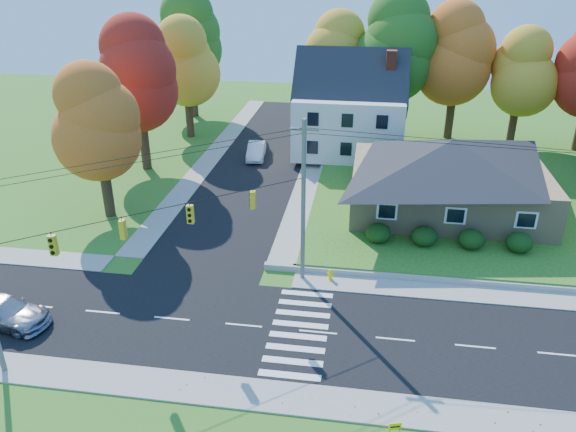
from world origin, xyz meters
name	(u,v)px	position (x,y,z in m)	size (l,w,h in m)	color
ground	(318,332)	(0.00, 0.00, 0.00)	(120.00, 120.00, 0.00)	#3D7923
road_main	(318,332)	(0.00, 0.00, 0.01)	(90.00, 8.00, 0.02)	black
road_cross	(263,159)	(-8.00, 26.00, 0.01)	(8.00, 44.00, 0.02)	black
sidewalk_north	(326,281)	(0.00, 5.00, 0.04)	(90.00, 2.00, 0.08)	#9C9A90
sidewalk_south	(307,400)	(0.00, -5.00, 0.04)	(90.00, 2.00, 0.08)	#9C9A90
lawn	(500,189)	(13.00, 21.00, 0.25)	(30.00, 30.00, 0.50)	#3D7923
ranch_house	(449,174)	(8.00, 16.00, 3.27)	(14.60, 10.60, 5.40)	tan
colonial_house	(350,110)	(0.04, 28.00, 4.58)	(10.40, 8.40, 9.60)	silver
hedge_row	(448,237)	(7.50, 9.80, 1.14)	(10.70, 1.70, 1.27)	#163A10
traffic_infrastructure	(320,234)	(-0.15, 1.35, 5.15)	(38.10, 10.66, 10.00)	#666059
tree_lot_0	(334,58)	(-2.00, 34.00, 8.31)	(6.72, 6.72, 12.51)	#3F2A19
tree_lot_1	(396,47)	(4.00, 33.00, 9.61)	(7.84, 7.84, 14.60)	#3F2A19
tree_lot_2	(458,54)	(10.00, 34.00, 8.96)	(7.28, 7.28, 13.56)	#3F2A19
tree_lot_3	(522,71)	(16.00, 33.00, 7.65)	(6.16, 6.16, 11.47)	#3F2A19
tree_west_0	(97,123)	(-17.00, 12.00, 7.15)	(6.16, 6.16, 11.47)	#3F2A19
tree_west_1	(137,75)	(-18.00, 22.00, 8.46)	(7.28, 7.28, 13.56)	#3F2A19
tree_west_2	(185,62)	(-17.00, 32.00, 7.81)	(6.72, 6.72, 12.51)	#3F2A19
tree_west_3	(189,37)	(-19.00, 40.00, 9.11)	(7.84, 7.84, 14.60)	#3F2A19
silver_sedan	(3,311)	(-16.71, -1.71, 0.77)	(2.11, 5.19, 1.51)	#9597A7
white_car	(256,151)	(-8.64, 26.20, 0.76)	(1.57, 4.51, 1.48)	silver
fire_hydrant	(330,275)	(0.21, 5.24, 0.36)	(0.43, 0.33, 0.75)	yellow
yard_sign	(395,427)	(3.83, -6.42, 0.48)	(0.53, 0.18, 0.68)	black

